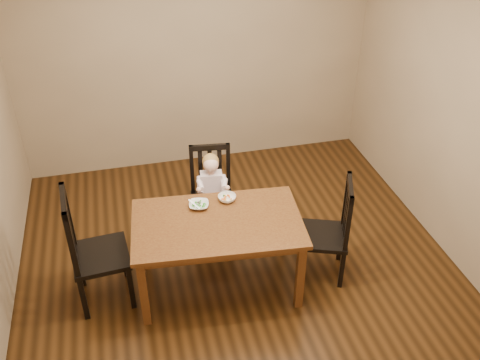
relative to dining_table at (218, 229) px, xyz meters
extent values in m
cube|color=#41240D|center=(0.22, 0.21, -0.62)|extent=(4.00, 4.00, 0.01)
cube|color=#90785B|center=(0.22, 2.21, 0.73)|extent=(4.00, 0.01, 2.70)
cube|color=#90785B|center=(0.22, -1.79, 0.73)|extent=(4.00, 0.01, 2.70)
cube|color=#90785B|center=(2.22, 0.21, 0.73)|extent=(0.01, 4.00, 2.70)
cube|color=#482210|center=(0.00, 0.00, 0.06)|extent=(1.49, 0.97, 0.04)
cube|color=#482210|center=(0.00, 0.00, 0.01)|extent=(1.36, 0.85, 0.08)
cube|color=#482210|center=(-0.67, -0.30, -0.29)|extent=(0.07, 0.07, 0.67)
cube|color=#482210|center=(0.61, -0.42, -0.29)|extent=(0.07, 0.07, 0.67)
cube|color=#482210|center=(-0.61, 0.42, -0.29)|extent=(0.07, 0.07, 0.67)
cube|color=#482210|center=(0.67, 0.30, -0.29)|extent=(0.07, 0.07, 0.67)
cube|color=black|center=(0.09, 0.70, -0.23)|extent=(0.45, 0.44, 0.04)
cube|color=black|center=(0.28, 0.84, -0.43)|extent=(0.04, 0.04, 0.38)
cube|color=black|center=(-0.07, 0.89, -0.43)|extent=(0.04, 0.04, 0.38)
cube|color=black|center=(0.24, 0.51, -0.43)|extent=(0.04, 0.04, 0.38)
cube|color=black|center=(-0.11, 0.56, -0.43)|extent=(0.04, 0.04, 0.38)
cube|color=black|center=(0.28, 0.84, 0.06)|extent=(0.04, 0.04, 0.53)
cube|color=black|center=(-0.07, 0.89, 0.06)|extent=(0.04, 0.04, 0.53)
cube|color=black|center=(0.11, 0.87, 0.29)|extent=(0.39, 0.08, 0.06)
cube|color=black|center=(0.20, 0.86, 0.03)|extent=(0.04, 0.02, 0.45)
cube|color=black|center=(0.11, 0.87, 0.03)|extent=(0.04, 0.02, 0.45)
cube|color=black|center=(0.02, 0.88, 0.03)|extent=(0.04, 0.02, 0.45)
cube|color=black|center=(-0.98, 0.09, -0.16)|extent=(0.49, 0.51, 0.04)
cube|color=black|center=(-1.19, 0.28, -0.40)|extent=(0.05, 0.05, 0.44)
cube|color=black|center=(-1.16, -0.13, -0.40)|extent=(0.05, 0.05, 0.44)
cube|color=black|center=(-0.80, 0.31, -0.40)|extent=(0.05, 0.05, 0.44)
cube|color=black|center=(-0.77, -0.10, -0.40)|extent=(0.05, 0.05, 0.44)
cube|color=black|center=(-1.19, 0.28, 0.17)|extent=(0.05, 0.05, 0.62)
cube|color=black|center=(-1.16, -0.13, 0.17)|extent=(0.05, 0.05, 0.62)
cube|color=black|center=(-1.17, 0.07, 0.44)|extent=(0.07, 0.45, 0.06)
cube|color=black|center=(-1.18, 0.18, 0.14)|extent=(0.03, 0.05, 0.53)
cube|color=black|center=(-1.17, 0.07, 0.14)|extent=(0.03, 0.05, 0.53)
cube|color=black|center=(-1.17, -0.03, 0.14)|extent=(0.03, 0.05, 0.53)
cube|color=black|center=(0.95, -0.06, -0.21)|extent=(0.53, 0.54, 0.04)
cube|color=black|center=(1.04, -0.29, -0.43)|extent=(0.05, 0.05, 0.40)
cube|color=black|center=(1.17, 0.05, -0.43)|extent=(0.05, 0.05, 0.40)
cube|color=black|center=(0.72, -0.17, -0.43)|extent=(0.05, 0.05, 0.40)
cube|color=black|center=(0.85, 0.17, -0.43)|extent=(0.05, 0.05, 0.40)
cube|color=black|center=(1.04, -0.29, 0.08)|extent=(0.05, 0.05, 0.55)
cube|color=black|center=(1.17, 0.05, 0.08)|extent=(0.05, 0.05, 0.55)
cube|color=black|center=(1.11, -0.12, 0.33)|extent=(0.17, 0.39, 0.06)
cube|color=black|center=(1.07, -0.21, 0.06)|extent=(0.03, 0.05, 0.47)
cube|color=black|center=(1.11, -0.12, 0.06)|extent=(0.03, 0.05, 0.47)
cube|color=black|center=(1.14, -0.03, 0.06)|extent=(0.03, 0.05, 0.47)
imported|color=white|center=(-0.11, 0.24, 0.10)|extent=(0.20, 0.20, 0.04)
imported|color=white|center=(0.14, 0.28, 0.11)|extent=(0.19, 0.19, 0.05)
cube|color=silver|center=(-0.15, 0.22, 0.13)|extent=(0.09, 0.11, 0.05)
cube|color=silver|center=(-0.15, 0.22, 0.12)|extent=(0.04, 0.04, 0.01)
camera|label=1|loc=(-0.65, -3.45, 2.83)|focal=40.00mm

